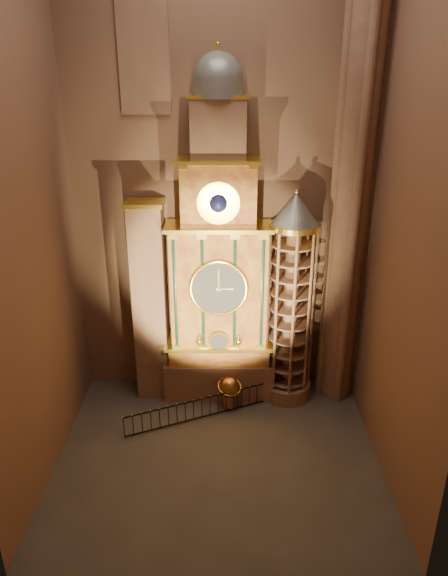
{
  "coord_description": "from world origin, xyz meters",
  "views": [
    {
      "loc": [
        0.3,
        -18.15,
        15.41
      ],
      "look_at": [
        0.25,
        3.0,
        6.73
      ],
      "focal_mm": 32.0,
      "sensor_mm": 36.0,
      "label": 1
    }
  ],
  "objects_px": {
    "portrait_tower": "(150,302)",
    "iron_railing": "(210,406)",
    "stair_turret": "(291,302)",
    "astronomical_clock": "(219,273)",
    "celestial_globe": "(230,390)"
  },
  "relations": [
    {
      "from": "portrait_tower",
      "to": "iron_railing",
      "type": "xyz_separation_m",
      "value": [
        2.97,
        -2.23,
        -4.55
      ]
    },
    {
      "from": "portrait_tower",
      "to": "celestial_globe",
      "type": "height_order",
      "value": "portrait_tower"
    },
    {
      "from": "stair_turret",
      "to": "celestial_globe",
      "type": "distance_m",
      "value": 5.31
    },
    {
      "from": "astronomical_clock",
      "to": "portrait_tower",
      "type": "height_order",
      "value": "astronomical_clock"
    },
    {
      "from": "astronomical_clock",
      "to": "iron_railing",
      "type": "relative_size",
      "value": 2.14
    },
    {
      "from": "stair_turret",
      "to": "astronomical_clock",
      "type": "bearing_deg",
      "value": 175.7
    },
    {
      "from": "astronomical_clock",
      "to": "portrait_tower",
      "type": "distance_m",
      "value": 3.73
    },
    {
      "from": "stair_turret",
      "to": "iron_railing",
      "type": "distance_m",
      "value": 6.4
    },
    {
      "from": "celestial_globe",
      "to": "iron_railing",
      "type": "height_order",
      "value": "celestial_globe"
    },
    {
      "from": "iron_railing",
      "to": "stair_turret",
      "type": "bearing_deg",
      "value": 26.37
    },
    {
      "from": "astronomical_clock",
      "to": "portrait_tower",
      "type": "xyz_separation_m",
      "value": [
        -3.4,
        0.02,
        -1.53
      ]
    },
    {
      "from": "astronomical_clock",
      "to": "iron_railing",
      "type": "height_order",
      "value": "astronomical_clock"
    },
    {
      "from": "stair_turret",
      "to": "portrait_tower",
      "type": "bearing_deg",
      "value": 177.67
    },
    {
      "from": "astronomical_clock",
      "to": "stair_turret",
      "type": "distance_m",
      "value": 3.78
    },
    {
      "from": "stair_turret",
      "to": "celestial_globe",
      "type": "xyz_separation_m",
      "value": [
        -2.97,
        -1.19,
        -4.24
      ]
    }
  ]
}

